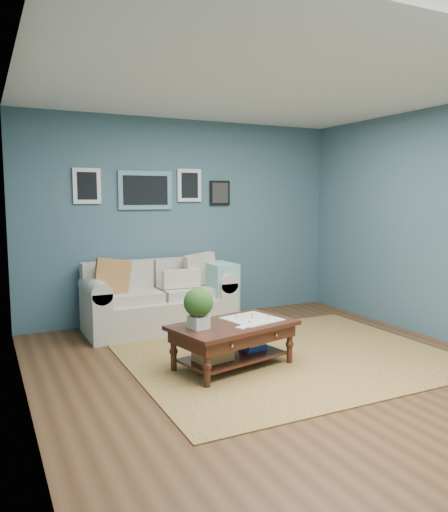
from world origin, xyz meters
TOP-DOWN VIEW (x-y plane):
  - room_shell at (-0.01, 0.06)m, footprint 5.00×5.02m
  - area_rug at (0.30, 0.34)m, footprint 3.23×2.58m
  - loveseat at (-0.48, 2.02)m, footprint 1.86×0.85m
  - coffee_table at (-0.43, 0.32)m, footprint 1.31×0.94m

SIDE VIEW (x-z plane):
  - area_rug at x=0.30m, z-range 0.00..0.01m
  - coffee_table at x=-0.43m, z-range -0.05..0.78m
  - loveseat at x=-0.48m, z-range -0.09..0.87m
  - room_shell at x=-0.01m, z-range 0.01..2.71m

